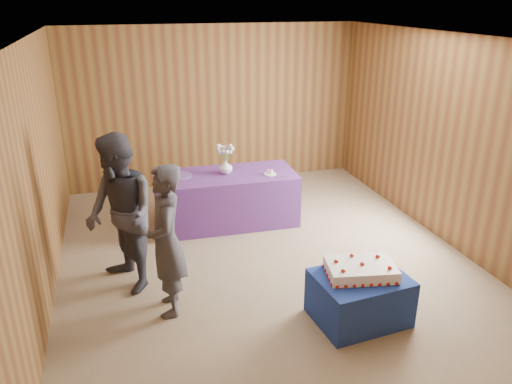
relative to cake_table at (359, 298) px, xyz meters
name	(u,v)px	position (x,y,z in m)	size (l,w,h in m)	color
ground	(265,259)	(-0.56, 1.47, -0.25)	(6.00, 6.00, 0.00)	gray
room_shell	(266,120)	(-0.56, 1.47, 1.55)	(5.04, 6.04, 2.72)	brown
cake_table	(359,298)	(0.00, 0.00, 0.00)	(0.90, 0.70, 0.50)	#1B4899
serving_table	(226,198)	(-0.78, 2.68, 0.12)	(2.00, 0.90, 0.75)	#653490
sheet_cake	(361,269)	(0.01, 0.03, 0.31)	(0.78, 0.60, 0.16)	white
vase	(226,167)	(-0.76, 2.71, 0.60)	(0.19, 0.19, 0.20)	silver
flower_spray	(225,149)	(-0.76, 2.71, 0.86)	(0.26, 0.26, 0.20)	#3A6E2C
platter	(179,176)	(-1.42, 2.77, 0.51)	(0.35, 0.35, 0.02)	#5F478E
plate	(270,174)	(-0.17, 2.50, 0.51)	(0.18, 0.18, 0.01)	white
cake_slice	(270,172)	(-0.17, 2.50, 0.54)	(0.09, 0.08, 0.08)	white
knife	(279,177)	(-0.09, 2.34, 0.50)	(0.26, 0.02, 0.00)	#B2B3B7
guest_left	(167,241)	(-1.84, 0.70, 0.56)	(0.59, 0.39, 1.62)	#35353E
guest_right	(121,215)	(-2.26, 1.30, 0.65)	(0.87, 0.68, 1.79)	#363741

